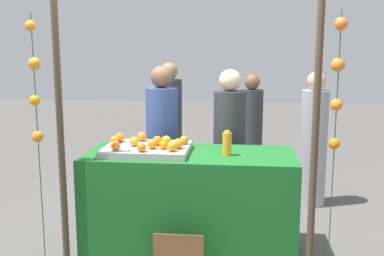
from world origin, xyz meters
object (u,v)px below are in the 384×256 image
at_px(orange_0, 134,141).
at_px(vendor_right, 229,154).
at_px(juice_bottle, 227,144).
at_px(vendor_left, 162,152).
at_px(orange_1, 115,146).
at_px(stall_counter, 190,203).

height_order(orange_0, vendor_right, vendor_right).
bearing_deg(juice_bottle, vendor_left, 132.87).
height_order(orange_0, orange_1, same).
distance_m(stall_counter, orange_0, 0.76).
distance_m(vendor_left, vendor_right, 0.71).
xyz_separation_m(stall_counter, orange_1, (-0.62, -0.24, 0.57)).
bearing_deg(juice_bottle, orange_1, -169.60).
bearing_deg(vendor_right, orange_1, -134.98).
height_order(orange_1, vendor_right, vendor_right).
xyz_separation_m(stall_counter, vendor_left, (-0.38, 0.70, 0.32)).
xyz_separation_m(stall_counter, juice_bottle, (0.33, -0.06, 0.58)).
bearing_deg(stall_counter, orange_0, -175.12).
relative_size(juice_bottle, vendor_left, 0.13).
relative_size(stall_counter, vendor_right, 1.13).
relative_size(stall_counter, orange_0, 22.45).
bearing_deg(orange_1, vendor_left, 75.54).
distance_m(stall_counter, juice_bottle, 0.67).
bearing_deg(orange_1, vendor_right, 45.02).
xyz_separation_m(juice_bottle, vendor_right, (0.00, 0.77, -0.28)).
relative_size(orange_1, vendor_right, 0.05).
relative_size(stall_counter, orange_1, 22.43).
bearing_deg(stall_counter, orange_1, -158.92).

